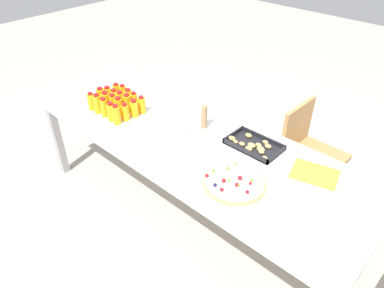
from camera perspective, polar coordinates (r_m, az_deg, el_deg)
The scene contains 29 objects.
ground_plane at distance 2.89m, azimuth -0.75°, elevation -11.18°, with size 12.00×12.00×0.00m, color #B2A899.
party_table at distance 2.44m, azimuth -0.87°, elevation 0.11°, with size 2.55×0.87×0.75m.
chair_far_right at distance 2.85m, azimuth 17.85°, elevation -0.66°, with size 0.41×0.41×0.83m.
juice_bottle_0 at distance 2.78m, azimuth -15.67°, elevation 6.50°, with size 0.05×0.05×0.14m.
juice_bottle_1 at distance 2.72m, azimuth -14.75°, elevation 6.17°, with size 0.06×0.06×0.15m.
juice_bottle_2 at distance 2.67m, azimuth -13.76°, elevation 5.63°, with size 0.05×0.05×0.15m.
juice_bottle_3 at distance 2.61m, azimuth -12.68°, elevation 5.00°, with size 0.06×0.06×0.14m.
juice_bottle_4 at distance 2.56m, azimuth -11.91°, elevation 4.54°, with size 0.06×0.06×0.15m.
juice_bottle_5 at distance 2.81m, azimuth -14.24°, elevation 7.22°, with size 0.06×0.06×0.15m.
juice_bottle_6 at distance 2.75m, azimuth -13.50°, elevation 6.61°, with size 0.06×0.06×0.14m.
juice_bottle_7 at distance 2.70m, azimuth -12.39°, elevation 6.21°, with size 0.05×0.05×0.15m.
juice_bottle_8 at distance 2.65m, azimuth -11.50°, elevation 5.76°, with size 0.06×0.06×0.15m.
juice_bottle_9 at distance 2.59m, azimuth -10.53°, elevation 4.97°, with size 0.05×0.05×0.13m.
juice_bottle_10 at distance 2.85m, azimuth -13.21°, elevation 7.59°, with size 0.06×0.06×0.13m.
juice_bottle_11 at distance 2.79m, azimuth -12.16°, elevation 7.15°, with size 0.06×0.06×0.13m.
juice_bottle_12 at distance 2.74m, azimuth -11.29°, elevation 6.75°, with size 0.06×0.06×0.14m.
juice_bottle_13 at distance 2.68m, azimuth -10.23°, elevation 6.29°, with size 0.06×0.06×0.15m.
juice_bottle_14 at distance 2.63m, azimuth -9.15°, elevation 5.57°, with size 0.06×0.06×0.13m.
juice_bottle_15 at distance 2.88m, azimuth -11.86°, elevation 8.10°, with size 0.06×0.06×0.14m.
juice_bottle_16 at distance 2.83m, azimuth -10.85°, elevation 7.81°, with size 0.05×0.05×0.15m.
juice_bottle_17 at distance 2.77m, azimuth -10.04°, elevation 7.25°, with size 0.06×0.06×0.14m.
juice_bottle_18 at distance 2.72m, azimuth -9.13°, elevation 6.76°, with size 0.05×0.05×0.14m.
juice_bottle_19 at distance 2.66m, azimuth -7.98°, elevation 6.16°, with size 0.06×0.06×0.13m.
fruit_pizza at distance 2.03m, azimuth 6.69°, elevation -6.03°, with size 0.36×0.36×0.05m.
snack_tray at distance 2.33m, azimuth 9.72°, elevation -0.20°, with size 0.35×0.21×0.04m.
plate_stack at distance 2.43m, azimuth -3.19°, elevation 1.99°, with size 0.19×0.19×0.02m.
napkin_stack at distance 3.09m, azimuth -14.31°, elevation 8.51°, with size 0.15×0.15×0.01m, color white.
cardboard_tube at distance 2.45m, azimuth 1.95°, elevation 4.32°, with size 0.04×0.04×0.17m, color #9E7A56.
paper_folder at distance 2.20m, azimuth 18.86°, elevation -4.50°, with size 0.26×0.20×0.01m, color yellow.
Camera 1 is at (1.38, -1.44, 2.10)m, focal length 33.65 mm.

